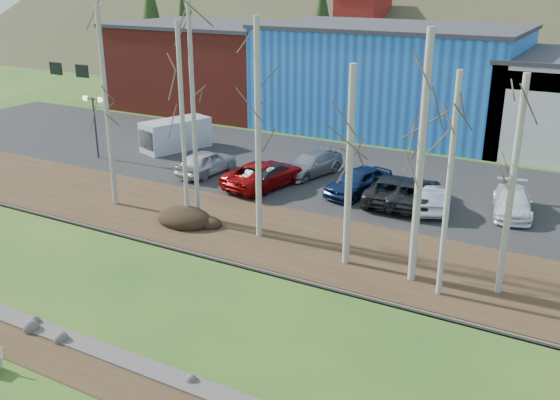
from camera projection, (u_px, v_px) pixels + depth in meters
The scene contains 28 objects.
dirt_strip at pixel (154, 397), 18.90m from camera, with size 80.00×1.80×0.03m, color #382616.
near_bank_rocks at pixel (174, 380), 19.72m from camera, with size 80.00×0.80×0.50m, color #47423D, non-canonical shape.
river at pixel (244, 320), 23.08m from camera, with size 80.00×8.00×0.90m, color black, non-canonical shape.
far_bank_rocks at pixel (296, 276), 26.44m from camera, with size 80.00×0.80×0.46m, color #47423D, non-canonical shape.
far_bank at pixel (328, 247), 29.04m from camera, with size 80.00×7.00×0.15m, color #382616.
parking_lot at pixel (402, 185), 37.64m from camera, with size 80.00×14.00×0.14m, color black.
building_brick at pixel (209, 65), 58.83m from camera, with size 16.32×12.24×7.80m.
building_blue at pixel (391, 77), 50.47m from camera, with size 20.40×12.24×8.30m.
dirt_mound at pixel (184, 217), 31.59m from camera, with size 3.05×2.15×0.60m, color black.
birch_0 at pixel (107, 110), 32.57m from camera, with size 0.25×0.25×10.49m.
birch_1 at pixel (193, 111), 30.50m from camera, with size 0.23×0.23×11.21m.
birch_2 at pixel (258, 132), 28.45m from camera, with size 0.28×0.28×10.25m.
birch_3 at pixel (183, 125), 30.35m from camera, with size 0.23×0.23×9.95m.
birch_4 at pixel (349, 168), 25.91m from camera, with size 0.30×0.30×8.63m.
birch_5 at pixel (449, 189), 23.23m from camera, with size 0.22×0.22×8.79m.
birch_6 at pixel (421, 162), 24.18m from camera, with size 0.31×0.31×10.15m.
birch_7 at pixel (512, 189), 23.39m from camera, with size 0.26×0.26×8.66m.
street_lamp at pixel (94, 110), 41.79m from camera, with size 1.62×0.47×4.25m.
car_0 at pixel (206, 162), 39.24m from camera, with size 1.82×4.52×1.54m, color silver.
car_1 at pixel (271, 175), 36.90m from camera, with size 1.54×4.42×1.46m, color black.
car_2 at pixel (265, 174), 36.87m from camera, with size 2.58×5.59×1.55m, color #970B0B.
car_3 at pixel (311, 164), 39.05m from camera, with size 1.96×4.82×1.40m, color gray.
car_4 at pixel (358, 181), 35.52m from camera, with size 1.87×4.65×1.58m, color #122249.
car_5 at pixel (429, 197), 33.33m from camera, with size 1.44×4.13×1.36m, color silver.
car_6 at pixel (414, 192), 33.99m from camera, with size 2.41×5.22×1.45m, color black.
car_7 at pixel (512, 202), 32.73m from camera, with size 1.88×4.63×1.34m, color white.
car_8 at pixel (391, 188), 34.58m from camera, with size 2.41×5.22×1.45m, color black.
van_grey at pixel (173, 135), 44.57m from camera, with size 3.51×5.29×2.14m.
Camera 1 is at (11.03, -9.72, 12.11)m, focal length 40.00 mm.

